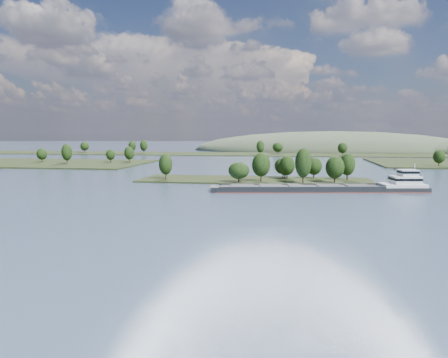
# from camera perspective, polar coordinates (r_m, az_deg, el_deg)

# --- Properties ---
(ground) EXTENTS (1800.00, 1800.00, 0.00)m
(ground) POSITION_cam_1_polar(r_m,az_deg,el_deg) (131.47, 1.69, -3.11)
(ground) COLOR #3D4F6A
(ground) RESTS_ON ground
(tree_island) EXTENTS (100.00, 31.28, 15.38)m
(tree_island) POSITION_cam_1_polar(r_m,az_deg,el_deg) (188.42, 6.08, 0.83)
(tree_island) COLOR black
(tree_island) RESTS_ON ground
(back_shoreline) EXTENTS (900.00, 60.00, 14.94)m
(back_shoreline) POSITION_cam_1_polar(r_m,az_deg,el_deg) (408.93, 8.05, 3.26)
(back_shoreline) COLOR black
(back_shoreline) RESTS_ON ground
(hill_west) EXTENTS (320.00, 160.00, 44.00)m
(hill_west) POSITION_cam_1_polar(r_m,az_deg,el_deg) (510.96, 13.97, 3.62)
(hill_west) COLOR #3D4B33
(hill_west) RESTS_ON ground
(cargo_barge) EXTENTS (78.19, 22.50, 10.52)m
(cargo_barge) POSITION_cam_1_polar(r_m,az_deg,el_deg) (162.08, 14.20, -1.06)
(cargo_barge) COLOR black
(cargo_barge) RESTS_ON ground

